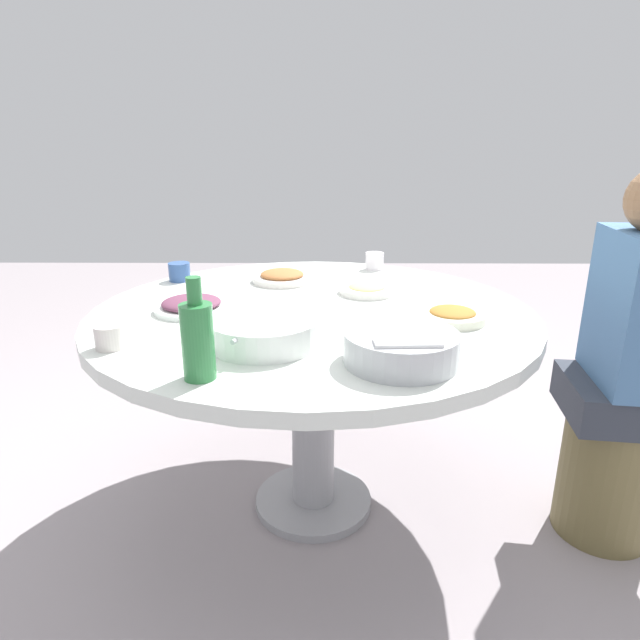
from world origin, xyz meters
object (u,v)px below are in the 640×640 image
object	(u,v)px
tea_cup_near	(375,261)
dish_noodles	(367,289)
green_bottle	(198,339)
tea_cup_side	(179,272)
dish_stirfry	(282,277)
dish_tofu_braise	(452,315)
tea_cup_far	(109,337)
diner_left	(638,320)
round_dining_table	(313,340)
stool_for_diner_left	(608,474)
dish_eggplant	(192,305)
soup_bowl	(264,332)
rice_bowl	(401,347)

from	to	relation	value
tea_cup_near	dish_noodles	bearing A→B (deg)	171.13
green_bottle	tea_cup_side	world-z (taller)	green_bottle
green_bottle	tea_cup_side	xyz separation A→B (m)	(0.88, 0.27, -0.06)
dish_stirfry	dish_tofu_braise	xyz separation A→B (m)	(-0.46, -0.54, -0.00)
tea_cup_far	diner_left	bearing A→B (deg)	-81.18
dish_noodles	dish_tofu_braise	bearing A→B (deg)	-142.54
round_dining_table	dish_tofu_braise	world-z (taller)	dish_tofu_braise
dish_noodles	stool_for_diner_left	xyz separation A→B (m)	(-0.30, -0.78, -0.54)
round_dining_table	dish_eggplant	world-z (taller)	dish_eggplant
dish_tofu_braise	soup_bowl	bearing A→B (deg)	110.01
dish_noodles	tea_cup_near	bearing A→B (deg)	-8.87
tea_cup_far	tea_cup_side	bearing A→B (deg)	-0.05
soup_bowl	diner_left	distance (m)	1.10
round_dining_table	stool_for_diner_left	xyz separation A→B (m)	(-0.12, -0.96, -0.42)
rice_bowl	dish_noodles	size ratio (longest dim) A/B	1.43
green_bottle	dish_stirfry	bearing A→B (deg)	-7.82
dish_tofu_braise	tea_cup_side	distance (m)	1.04
dish_eggplant	green_bottle	world-z (taller)	green_bottle
soup_bowl	round_dining_table	bearing A→B (deg)	-20.66
green_bottle	soup_bowl	bearing A→B (deg)	-29.44
diner_left	dish_noodles	bearing A→B (deg)	69.00
dish_stirfry	diner_left	size ratio (longest dim) A/B	0.29
rice_bowl	green_bottle	distance (m)	0.47
diner_left	green_bottle	bearing A→B (deg)	108.79
dish_noodles	green_bottle	size ratio (longest dim) A/B	0.83
rice_bowl	green_bottle	xyz separation A→B (m)	(-0.09, 0.46, 0.05)
dish_tofu_braise	green_bottle	bearing A→B (deg)	122.00
dish_noodles	green_bottle	xyz separation A→B (m)	(-0.71, 0.43, 0.08)
rice_bowl	tea_cup_near	xyz separation A→B (m)	(0.99, -0.02, -0.01)
round_dining_table	tea_cup_far	size ratio (longest dim) A/B	18.79
tea_cup_far	soup_bowl	bearing A→B (deg)	-85.03
stool_for_diner_left	tea_cup_far	bearing A→B (deg)	98.82
diner_left	dish_eggplant	bearing A→B (deg)	86.13
dish_noodles	rice_bowl	bearing A→B (deg)	-176.83
dish_noodles	green_bottle	distance (m)	0.83
rice_bowl	dish_noodles	xyz separation A→B (m)	(0.62, 0.03, -0.03)
soup_bowl	dish_stirfry	world-z (taller)	soup_bowl
green_bottle	stool_for_diner_left	size ratio (longest dim) A/B	0.55
dish_tofu_braise	tea_cup_far	world-z (taller)	tea_cup_far
tea_cup_near	tea_cup_side	distance (m)	0.78
soup_bowl	dish_stirfry	xyz separation A→B (m)	(0.65, 0.00, -0.01)
round_dining_table	dish_eggplant	size ratio (longest dim) A/B	6.02
rice_bowl	dish_stirfry	size ratio (longest dim) A/B	1.24
rice_bowl	dish_tofu_braise	world-z (taller)	rice_bowl
dish_tofu_braise	tea_cup_far	distance (m)	0.95
dish_stirfry	dish_eggplant	world-z (taller)	dish_stirfry
dish_eggplant	diner_left	distance (m)	1.34
diner_left	rice_bowl	bearing A→B (deg)	113.16
tea_cup_far	rice_bowl	bearing A→B (deg)	-96.97
dish_eggplant	tea_cup_far	xyz separation A→B (m)	(-0.32, 0.13, 0.01)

